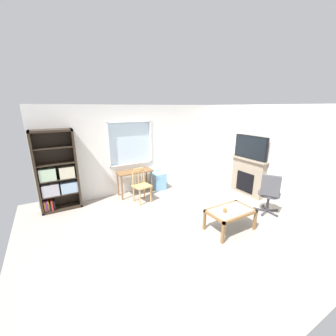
{
  "coord_description": "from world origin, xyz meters",
  "views": [
    {
      "loc": [
        -2.25,
        -3.43,
        2.46
      ],
      "look_at": [
        0.25,
        0.87,
        0.99
      ],
      "focal_mm": 22.22,
      "sensor_mm": 36.0,
      "label": 1
    }
  ],
  "objects_px": {
    "plastic_drawer_unit": "(158,181)",
    "sippy_cup": "(225,210)",
    "fireplace": "(248,176)",
    "bookshelf": "(57,176)",
    "coffee_table": "(230,213)",
    "desk_under_window": "(135,175)",
    "wooden_chair": "(141,185)",
    "office_chair": "(270,192)",
    "tv": "(250,147)"
  },
  "relations": [
    {
      "from": "fireplace",
      "to": "plastic_drawer_unit",
      "type": "bearing_deg",
      "value": 141.23
    },
    {
      "from": "desk_under_window",
      "to": "coffee_table",
      "type": "distance_m",
      "value": 2.88
    },
    {
      "from": "desk_under_window",
      "to": "office_chair",
      "type": "bearing_deg",
      "value": -49.03
    },
    {
      "from": "office_chair",
      "to": "coffee_table",
      "type": "height_order",
      "value": "office_chair"
    },
    {
      "from": "coffee_table",
      "to": "sippy_cup",
      "type": "relative_size",
      "value": 10.46
    },
    {
      "from": "plastic_drawer_unit",
      "to": "fireplace",
      "type": "relative_size",
      "value": 0.45
    },
    {
      "from": "tv",
      "to": "desk_under_window",
      "type": "bearing_deg",
      "value": 150.5
    },
    {
      "from": "bookshelf",
      "to": "desk_under_window",
      "type": "relative_size",
      "value": 1.98
    },
    {
      "from": "bookshelf",
      "to": "sippy_cup",
      "type": "height_order",
      "value": "bookshelf"
    },
    {
      "from": "desk_under_window",
      "to": "wooden_chair",
      "type": "bearing_deg",
      "value": -92.66
    },
    {
      "from": "coffee_table",
      "to": "desk_under_window",
      "type": "bearing_deg",
      "value": 110.71
    },
    {
      "from": "bookshelf",
      "to": "fireplace",
      "type": "bearing_deg",
      "value": -19.69
    },
    {
      "from": "wooden_chair",
      "to": "bookshelf",
      "type": "bearing_deg",
      "value": 161.76
    },
    {
      "from": "tv",
      "to": "office_chair",
      "type": "height_order",
      "value": "tv"
    },
    {
      "from": "desk_under_window",
      "to": "fireplace",
      "type": "distance_m",
      "value": 3.24
    },
    {
      "from": "plastic_drawer_unit",
      "to": "office_chair",
      "type": "distance_m",
      "value": 3.11
    },
    {
      "from": "tv",
      "to": "sippy_cup",
      "type": "distance_m",
      "value": 2.42
    },
    {
      "from": "wooden_chair",
      "to": "sippy_cup",
      "type": "relative_size",
      "value": 10.0
    },
    {
      "from": "desk_under_window",
      "to": "plastic_drawer_unit",
      "type": "height_order",
      "value": "desk_under_window"
    },
    {
      "from": "fireplace",
      "to": "office_chair",
      "type": "height_order",
      "value": "fireplace"
    },
    {
      "from": "fireplace",
      "to": "coffee_table",
      "type": "relative_size",
      "value": 1.2
    },
    {
      "from": "desk_under_window",
      "to": "sippy_cup",
      "type": "relative_size",
      "value": 11.03
    },
    {
      "from": "bookshelf",
      "to": "fireplace",
      "type": "relative_size",
      "value": 1.75
    },
    {
      "from": "wooden_chair",
      "to": "fireplace",
      "type": "distance_m",
      "value": 3.04
    },
    {
      "from": "wooden_chair",
      "to": "sippy_cup",
      "type": "xyz_separation_m",
      "value": [
        0.87,
        -2.17,
        0.03
      ]
    },
    {
      "from": "desk_under_window",
      "to": "wooden_chair",
      "type": "xyz_separation_m",
      "value": [
        -0.02,
        -0.51,
        -0.14
      ]
    },
    {
      "from": "bookshelf",
      "to": "sippy_cup",
      "type": "xyz_separation_m",
      "value": [
        2.77,
        -2.8,
        -0.37
      ]
    },
    {
      "from": "bookshelf",
      "to": "coffee_table",
      "type": "bearing_deg",
      "value": -43.55
    },
    {
      "from": "fireplace",
      "to": "wooden_chair",
      "type": "bearing_deg",
      "value": 159.36
    },
    {
      "from": "bookshelf",
      "to": "wooden_chair",
      "type": "distance_m",
      "value": 2.04
    },
    {
      "from": "wooden_chair",
      "to": "office_chair",
      "type": "relative_size",
      "value": 0.9
    },
    {
      "from": "desk_under_window",
      "to": "plastic_drawer_unit",
      "type": "distance_m",
      "value": 0.86
    },
    {
      "from": "desk_under_window",
      "to": "tv",
      "type": "relative_size",
      "value": 0.96
    },
    {
      "from": "bookshelf",
      "to": "office_chair",
      "type": "height_order",
      "value": "bookshelf"
    },
    {
      "from": "desk_under_window",
      "to": "bookshelf",
      "type": "bearing_deg",
      "value": 176.66
    },
    {
      "from": "bookshelf",
      "to": "office_chair",
      "type": "xyz_separation_m",
      "value": [
        4.22,
        -2.76,
        -0.3
      ]
    },
    {
      "from": "fireplace",
      "to": "sippy_cup",
      "type": "relative_size",
      "value": 12.5
    },
    {
      "from": "fireplace",
      "to": "office_chair",
      "type": "bearing_deg",
      "value": -116.39
    },
    {
      "from": "bookshelf",
      "to": "plastic_drawer_unit",
      "type": "bearing_deg",
      "value": -1.31
    },
    {
      "from": "bookshelf",
      "to": "tv",
      "type": "relative_size",
      "value": 1.91
    },
    {
      "from": "plastic_drawer_unit",
      "to": "sippy_cup",
      "type": "xyz_separation_m",
      "value": [
        0.06,
        -2.74,
        0.23
      ]
    },
    {
      "from": "bookshelf",
      "to": "sippy_cup",
      "type": "distance_m",
      "value": 3.95
    },
    {
      "from": "desk_under_window",
      "to": "sippy_cup",
      "type": "height_order",
      "value": "desk_under_window"
    },
    {
      "from": "plastic_drawer_unit",
      "to": "fireplace",
      "type": "distance_m",
      "value": 2.63
    },
    {
      "from": "wooden_chair",
      "to": "office_chair",
      "type": "distance_m",
      "value": 3.15
    },
    {
      "from": "wooden_chair",
      "to": "tv",
      "type": "height_order",
      "value": "tv"
    },
    {
      "from": "office_chair",
      "to": "coffee_table",
      "type": "xyz_separation_m",
      "value": [
        -1.28,
        -0.04,
        -0.18
      ]
    },
    {
      "from": "fireplace",
      "to": "tv",
      "type": "xyz_separation_m",
      "value": [
        -0.02,
        0.0,
        0.85
      ]
    },
    {
      "from": "wooden_chair",
      "to": "plastic_drawer_unit",
      "type": "relative_size",
      "value": 1.77
    },
    {
      "from": "fireplace",
      "to": "office_chair",
      "type": "relative_size",
      "value": 1.13
    }
  ]
}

